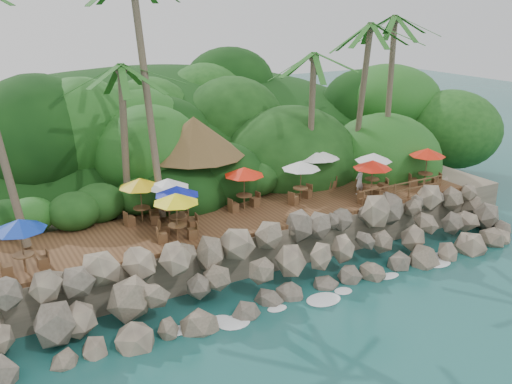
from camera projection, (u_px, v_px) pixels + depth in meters
ground at (320, 299)px, 26.21m from camera, size 140.00×140.00×0.00m
land_base at (184, 184)px, 39.07m from camera, size 32.00×25.20×2.10m
jungle_hill at (148, 171)px, 45.59m from camera, size 44.80×28.00×15.40m
seawall at (297, 259)px, 27.49m from camera, size 29.00×4.00×2.30m
terrace at (256, 213)px, 30.45m from camera, size 26.00×5.00×0.20m
jungle_foliage at (190, 203)px, 38.58m from camera, size 44.00×16.00×12.00m
foam_line at (317, 295)px, 26.45m from camera, size 25.20×0.80×0.06m
palms at (239, 20)px, 29.68m from camera, size 29.22×7.17×13.43m
palapa at (194, 136)px, 31.77m from camera, size 5.67×5.67×4.60m
dining_clusters at (265, 175)px, 30.02m from camera, size 25.03×5.36×2.34m
railing at (402, 189)px, 32.06m from camera, size 6.10×0.10×1.00m
waiter at (359, 181)px, 32.91m from camera, size 0.63×0.47×1.57m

